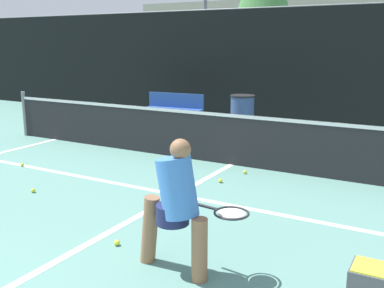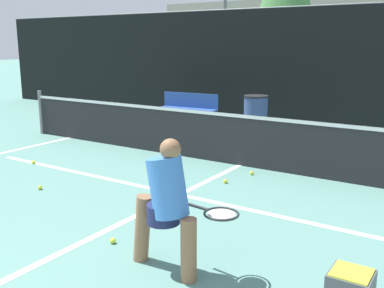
{
  "view_description": "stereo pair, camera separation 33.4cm",
  "coord_description": "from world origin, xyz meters",
  "px_view_note": "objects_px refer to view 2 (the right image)",
  "views": [
    {
      "loc": [
        3.32,
        0.13,
        2.21
      ],
      "look_at": [
        0.58,
        4.98,
        0.95
      ],
      "focal_mm": 42.0,
      "sensor_mm": 36.0,
      "label": 1
    },
    {
      "loc": [
        3.61,
        0.3,
        2.21
      ],
      "look_at": [
        0.58,
        4.98,
        0.95
      ],
      "focal_mm": 42.0,
      "sensor_mm": 36.0,
      "label": 2
    }
  ],
  "objects_px": {
    "trash_bin": "(256,115)",
    "parked_car": "(320,94)",
    "player_practicing": "(167,202)",
    "courtside_bench": "(189,108)"
  },
  "relations": [
    {
      "from": "trash_bin",
      "to": "parked_car",
      "type": "xyz_separation_m",
      "value": [
        0.15,
        4.58,
        0.11
      ]
    },
    {
      "from": "player_practicing",
      "to": "trash_bin",
      "type": "bearing_deg",
      "value": 115.03
    },
    {
      "from": "courtside_bench",
      "to": "parked_car",
      "type": "bearing_deg",
      "value": 57.1
    },
    {
      "from": "courtside_bench",
      "to": "trash_bin",
      "type": "xyz_separation_m",
      "value": [
        2.14,
        -0.29,
        0.01
      ]
    },
    {
      "from": "player_practicing",
      "to": "parked_car",
      "type": "relative_size",
      "value": 0.34
    },
    {
      "from": "courtside_bench",
      "to": "parked_car",
      "type": "xyz_separation_m",
      "value": [
        2.29,
        4.29,
        0.12
      ]
    },
    {
      "from": "player_practicing",
      "to": "courtside_bench",
      "type": "height_order",
      "value": "player_practicing"
    },
    {
      "from": "player_practicing",
      "to": "courtside_bench",
      "type": "relative_size",
      "value": 0.8
    },
    {
      "from": "player_practicing",
      "to": "trash_bin",
      "type": "xyz_separation_m",
      "value": [
        -2.18,
        6.64,
        -0.23
      ]
    },
    {
      "from": "courtside_bench",
      "to": "parked_car",
      "type": "distance_m",
      "value": 4.87
    }
  ]
}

